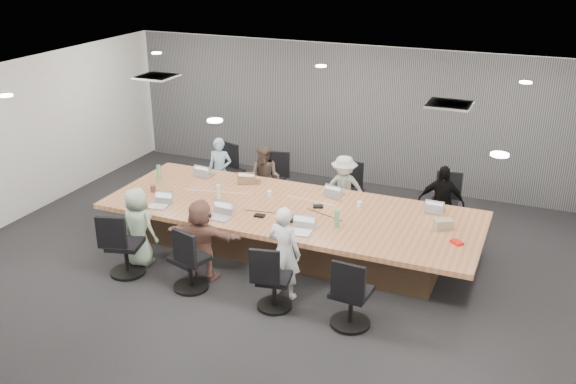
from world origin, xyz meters
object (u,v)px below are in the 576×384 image
at_px(chair_4, 126,249).
at_px(bottle_green_right, 337,219).
at_px(chair_5, 190,264).
at_px(chair_1, 273,185).
at_px(laptop_1, 252,181).
at_px(bottle_green_left, 159,172).
at_px(laptop_5, 219,218).
at_px(laptop_0, 205,174).
at_px(laptop_2, 334,194).
at_px(person_6, 284,252).
at_px(laptop_4, 158,207).
at_px(stapler, 289,220).
at_px(person_0, 220,171).
at_px(person_2, 344,190).
at_px(bottle_clear, 218,192).
at_px(chair_0, 229,176).
at_px(person_1, 265,178).
at_px(canvas_bag, 443,224).
at_px(laptop_3, 435,210).
at_px(snack_packet, 457,242).
at_px(chair_6, 274,283).
at_px(person_4, 138,227).
at_px(person_5, 201,240).
at_px(laptop_6, 299,232).
at_px(chair_2, 349,196).
at_px(person_3, 441,203).
at_px(mug_brown, 153,189).
at_px(chair_7, 351,297).
at_px(conference_table, 290,227).
at_px(chair_3, 443,209).

relative_size(chair_4, bottle_green_right, 3.14).
bearing_deg(chair_5, chair_1, 110.71).
height_order(laptop_1, bottle_green_left, bottle_green_left).
bearing_deg(laptop_5, laptop_0, 128.53).
bearing_deg(chair_1, laptop_2, 138.49).
bearing_deg(person_6, chair_5, 22.47).
bearing_deg(laptop_4, stapler, -4.26).
xyz_separation_m(person_0, bottle_green_right, (2.92, -1.74, 0.24)).
bearing_deg(person_2, bottle_clear, -149.64).
xyz_separation_m(chair_0, bottle_green_left, (-0.64, -1.42, 0.46)).
relative_size(person_1, canvas_bag, 4.61).
relative_size(laptop_3, snack_packet, 1.73).
bearing_deg(person_1, laptop_5, -85.89).
height_order(person_0, snack_packet, person_0).
bearing_deg(canvas_bag, chair_1, 156.08).
xyz_separation_m(chair_1, chair_6, (1.54, -3.40, 0.02)).
relative_size(person_4, person_5, 1.00).
relative_size(chair_6, laptop_1, 2.46).
distance_m(person_0, laptop_6, 3.29).
relative_size(person_5, canvas_bag, 4.70).
height_order(chair_5, laptop_0, chair_5).
bearing_deg(chair_2, person_6, 95.33).
height_order(person_3, mug_brown, person_3).
relative_size(bottle_green_right, canvas_bag, 0.99).
height_order(laptop_0, person_4, person_4).
bearing_deg(person_2, person_6, -99.77).
xyz_separation_m(person_1, mug_brown, (-1.34, -1.61, 0.18)).
height_order(chair_0, chair_7, chair_7).
relative_size(conference_table, chair_0, 7.38).
bearing_deg(laptop_4, laptop_6, -11.59).
bearing_deg(laptop_2, chair_7, 126.82).
xyz_separation_m(chair_6, laptop_2, (-0.02, 2.50, 0.37)).
relative_size(chair_3, person_3, 0.62).
height_order(person_4, bottle_green_right, person_4).
bearing_deg(bottle_clear, chair_0, 113.08).
xyz_separation_m(chair_4, person_4, (0.00, 0.35, 0.22)).
height_order(person_0, bottle_green_left, person_0).
relative_size(chair_6, mug_brown, 6.71).
bearing_deg(person_4, conference_table, -139.55).
distance_m(conference_table, laptop_4, 2.15).
xyz_separation_m(person_6, stapler, (-0.28, 0.83, 0.09)).
xyz_separation_m(chair_7, person_3, (0.58, 3.05, 0.24)).
distance_m(chair_1, laptop_5, 2.54).
height_order(chair_4, stapler, chair_4).
xyz_separation_m(person_0, person_2, (2.46, 0.00, -0.01)).
bearing_deg(chair_2, laptop_5, 67.36).
bearing_deg(person_5, person_6, 172.36).
xyz_separation_m(laptop_2, person_4, (-2.41, -2.15, -0.12)).
relative_size(person_0, laptop_5, 3.72).
height_order(chair_4, chair_7, chair_7).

